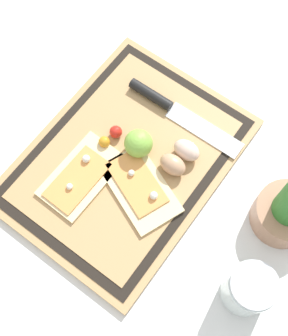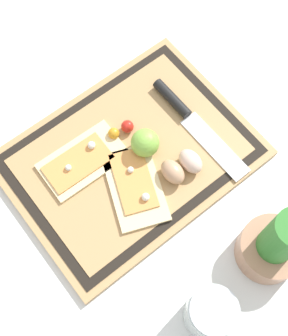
{
  "view_description": "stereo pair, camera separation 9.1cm",
  "coord_description": "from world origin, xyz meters",
  "px_view_note": "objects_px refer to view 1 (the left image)",
  "views": [
    {
      "loc": [
        0.27,
        0.25,
        0.88
      ],
      "look_at": [
        0.0,
        0.04,
        0.03
      ],
      "focal_mm": 50.0,
      "sensor_mm": 36.0,
      "label": 1
    },
    {
      "loc": [
        0.21,
        0.31,
        0.88
      ],
      "look_at": [
        0.0,
        0.04,
        0.03
      ],
      "focal_mm": 50.0,
      "sensor_mm": 36.0,
      "label": 2
    }
  ],
  "objects_px": {
    "pizza_slice_far": "(140,187)",
    "cherry_tomato_red": "(116,132)",
    "knife": "(166,105)",
    "pizza_slice_near": "(81,176)",
    "egg_brown": "(173,165)",
    "egg_pink": "(187,150)",
    "cherry_tomato_yellow": "(103,144)",
    "sauce_jar": "(248,289)",
    "lime": "(138,143)"
  },
  "relations": [
    {
      "from": "egg_pink",
      "to": "sauce_jar",
      "type": "height_order",
      "value": "sauce_jar"
    },
    {
      "from": "egg_pink",
      "to": "lime",
      "type": "height_order",
      "value": "lime"
    },
    {
      "from": "knife",
      "to": "pizza_slice_far",
      "type": "bearing_deg",
      "value": 19.45
    },
    {
      "from": "pizza_slice_far",
      "to": "sauce_jar",
      "type": "distance_m",
      "value": 0.27
    },
    {
      "from": "pizza_slice_near",
      "to": "cherry_tomato_yellow",
      "type": "relative_size",
      "value": 7.36
    },
    {
      "from": "pizza_slice_near",
      "to": "pizza_slice_far",
      "type": "xyz_separation_m",
      "value": [
        -0.05,
        0.11,
        0.0
      ]
    },
    {
      "from": "knife",
      "to": "cherry_tomato_red",
      "type": "bearing_deg",
      "value": -21.58
    },
    {
      "from": "knife",
      "to": "cherry_tomato_yellow",
      "type": "relative_size",
      "value": 11.54
    },
    {
      "from": "lime",
      "to": "cherry_tomato_yellow",
      "type": "xyz_separation_m",
      "value": [
        0.04,
        -0.06,
        -0.02
      ]
    },
    {
      "from": "knife",
      "to": "egg_brown",
      "type": "bearing_deg",
      "value": 40.13
    },
    {
      "from": "pizza_slice_near",
      "to": "knife",
      "type": "xyz_separation_m",
      "value": [
        -0.23,
        0.04,
        0.0
      ]
    },
    {
      "from": "cherry_tomato_red",
      "to": "cherry_tomato_yellow",
      "type": "distance_m",
      "value": 0.04
    },
    {
      "from": "pizza_slice_near",
      "to": "pizza_slice_far",
      "type": "height_order",
      "value": "same"
    },
    {
      "from": "egg_pink",
      "to": "cherry_tomato_yellow",
      "type": "distance_m",
      "value": 0.17
    },
    {
      "from": "pizza_slice_near",
      "to": "cherry_tomato_red",
      "type": "bearing_deg",
      "value": -179.49
    },
    {
      "from": "knife",
      "to": "lime",
      "type": "bearing_deg",
      "value": 5.91
    },
    {
      "from": "pizza_slice_far",
      "to": "cherry_tomato_red",
      "type": "height_order",
      "value": "cherry_tomato_red"
    },
    {
      "from": "knife",
      "to": "egg_pink",
      "type": "height_order",
      "value": "egg_pink"
    },
    {
      "from": "egg_brown",
      "to": "sauce_jar",
      "type": "relative_size",
      "value": 0.53
    },
    {
      "from": "pizza_slice_far",
      "to": "cherry_tomato_yellow",
      "type": "distance_m",
      "value": 0.12
    },
    {
      "from": "egg_pink",
      "to": "cherry_tomato_red",
      "type": "relative_size",
      "value": 2.12
    },
    {
      "from": "pizza_slice_near",
      "to": "egg_pink",
      "type": "relative_size",
      "value": 3.12
    },
    {
      "from": "knife",
      "to": "sauce_jar",
      "type": "relative_size",
      "value": 2.59
    },
    {
      "from": "cherry_tomato_red",
      "to": "egg_brown",
      "type": "bearing_deg",
      "value": 92.95
    },
    {
      "from": "knife",
      "to": "egg_brown",
      "type": "xyz_separation_m",
      "value": [
        0.11,
        0.09,
        0.01
      ]
    },
    {
      "from": "lime",
      "to": "sauce_jar",
      "type": "bearing_deg",
      "value": 70.76
    },
    {
      "from": "sauce_jar",
      "to": "egg_pink",
      "type": "bearing_deg",
      "value": -123.9
    },
    {
      "from": "pizza_slice_far",
      "to": "egg_pink",
      "type": "height_order",
      "value": "egg_pink"
    },
    {
      "from": "pizza_slice_far",
      "to": "egg_pink",
      "type": "bearing_deg",
      "value": 164.42
    },
    {
      "from": "pizza_slice_far",
      "to": "egg_pink",
      "type": "relative_size",
      "value": 3.46
    },
    {
      "from": "egg_brown",
      "to": "egg_pink",
      "type": "bearing_deg",
      "value": 174.02
    },
    {
      "from": "pizza_slice_far",
      "to": "pizza_slice_near",
      "type": "bearing_deg",
      "value": -64.75
    },
    {
      "from": "egg_pink",
      "to": "cherry_tomato_yellow",
      "type": "xyz_separation_m",
      "value": [
        0.08,
        -0.14,
        -0.01
      ]
    },
    {
      "from": "pizza_slice_far",
      "to": "knife",
      "type": "bearing_deg",
      "value": -160.55
    },
    {
      "from": "egg_pink",
      "to": "cherry_tomato_red",
      "type": "height_order",
      "value": "egg_pink"
    },
    {
      "from": "cherry_tomato_yellow",
      "to": "sauce_jar",
      "type": "relative_size",
      "value": 0.22
    },
    {
      "from": "egg_brown",
      "to": "pizza_slice_far",
      "type": "bearing_deg",
      "value": -20.81
    },
    {
      "from": "cherry_tomato_yellow",
      "to": "sauce_jar",
      "type": "bearing_deg",
      "value": 78.85
    },
    {
      "from": "pizza_slice_far",
      "to": "lime",
      "type": "height_order",
      "value": "lime"
    },
    {
      "from": "sauce_jar",
      "to": "pizza_slice_near",
      "type": "bearing_deg",
      "value": -89.43
    },
    {
      "from": "cherry_tomato_red",
      "to": "cherry_tomato_yellow",
      "type": "relative_size",
      "value": 1.11
    },
    {
      "from": "knife",
      "to": "cherry_tomato_red",
      "type": "relative_size",
      "value": 10.38
    },
    {
      "from": "cherry_tomato_red",
      "to": "egg_pink",
      "type": "bearing_deg",
      "value": 109.19
    },
    {
      "from": "pizza_slice_far",
      "to": "cherry_tomato_red",
      "type": "relative_size",
      "value": 7.34
    },
    {
      "from": "egg_pink",
      "to": "cherry_tomato_red",
      "type": "bearing_deg",
      "value": -70.81
    },
    {
      "from": "knife",
      "to": "egg_brown",
      "type": "relative_size",
      "value": 4.89
    },
    {
      "from": "knife",
      "to": "egg_pink",
      "type": "xyz_separation_m",
      "value": [
        0.07,
        0.09,
        0.01
      ]
    },
    {
      "from": "pizza_slice_near",
      "to": "egg_pink",
      "type": "xyz_separation_m",
      "value": [
        -0.16,
        0.14,
        0.01
      ]
    },
    {
      "from": "egg_brown",
      "to": "egg_pink",
      "type": "distance_m",
      "value": 0.04
    },
    {
      "from": "pizza_slice_near",
      "to": "knife",
      "type": "relative_size",
      "value": 0.64
    }
  ]
}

